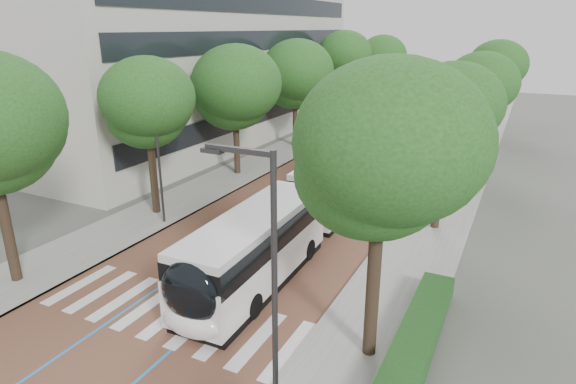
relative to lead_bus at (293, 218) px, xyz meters
name	(u,v)px	position (x,y,z in m)	size (l,w,h in m)	color
ground	(151,326)	(-1.84, -8.28, -1.63)	(160.00, 160.00, 0.00)	#51544C
road	(406,130)	(-1.84, 31.72, -1.62)	(11.00, 140.00, 0.02)	brown
sidewalk_left	(340,124)	(-9.34, 31.72, -1.57)	(4.00, 140.00, 0.12)	gray
sidewalk_right	(480,136)	(5.66, 31.72, -1.57)	(4.00, 140.00, 0.12)	gray
kerb_left	(356,125)	(-7.44, 31.72, -1.57)	(0.20, 140.00, 0.14)	gray
kerb_right	(460,134)	(3.76, 31.72, -1.57)	(0.20, 140.00, 0.14)	gray
zebra_crossing	(173,313)	(-1.64, -7.28, -1.60)	(10.55, 3.60, 0.01)	silver
lane_line_left	(391,129)	(-3.44, 31.72, -1.60)	(0.12, 126.00, 0.01)	#287CC9
lane_line_right	(421,131)	(-0.24, 31.72, -1.60)	(0.12, 126.00, 0.01)	#287CC9
office_building	(186,64)	(-21.31, 19.72, 5.37)	(18.11, 40.00, 14.00)	#AFACA2
streetlight_near	(268,291)	(4.78, -11.28, 3.19)	(1.82, 0.20, 8.00)	#303032
streetlight_far	(447,117)	(4.78, 13.72, 3.19)	(1.82, 0.20, 8.00)	#303032
lamp_post_left	(158,152)	(-7.94, -0.28, 2.49)	(0.14, 0.14, 8.00)	#303032
trees_left	(289,77)	(-9.34, 18.40, 4.79)	(6.42, 61.21, 9.64)	black
trees_right	(470,92)	(5.86, 15.31, 4.67)	(5.95, 47.78, 9.23)	black
lead_bus	(293,218)	(0.00, 0.00, 0.00)	(2.92, 18.45, 3.20)	black
bus_queued_0	(393,148)	(0.69, 16.36, 0.00)	(3.15, 12.51, 3.20)	white
bus_queued_1	(419,120)	(-0.04, 29.13, 0.00)	(2.99, 12.48, 3.20)	white
bus_queued_2	(447,104)	(0.67, 41.49, 0.00)	(3.13, 12.51, 3.20)	white
bus_queued_3	(458,92)	(0.22, 54.12, 0.00)	(2.70, 12.43, 3.20)	white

